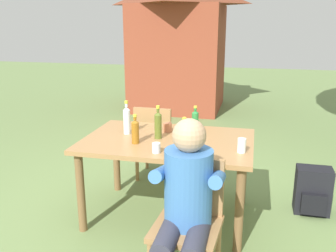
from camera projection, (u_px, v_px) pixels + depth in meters
name	position (u px, v px, depth m)	size (l,w,h in m)	color
ground_plane	(168.00, 215.00, 3.46)	(24.00, 24.00, 0.00)	#6B844C
dining_table	(168.00, 149.00, 3.27)	(1.49, 1.00, 0.76)	#A37547
chair_near_right	(189.00, 215.00, 2.50)	(0.47, 0.47, 0.87)	#A37547
chair_far_left	(155.00, 139.00, 4.14)	(0.44, 0.44, 0.87)	#A37547
person_in_white_shirt	(186.00, 200.00, 2.35)	(0.47, 0.61, 1.18)	#3D70B2
bottle_clear	(127.00, 120.00, 3.37)	(0.06, 0.06, 0.31)	white
bottle_olive	(158.00, 124.00, 3.23)	(0.06, 0.06, 0.30)	#566623
bottle_amber	(135.00, 131.00, 3.10)	(0.06, 0.06, 0.25)	#996019
bottle_green	(195.00, 120.00, 3.48)	(0.06, 0.06, 0.24)	#287A38
bottle_blue	(184.00, 138.00, 2.85)	(0.06, 0.06, 0.30)	#2D56A3
cup_glass	(156.00, 148.00, 2.89)	(0.07, 0.07, 0.08)	silver
cup_white	(242.00, 145.00, 2.90)	(0.07, 0.07, 0.12)	white
cup_terracotta	(167.00, 127.00, 3.45)	(0.08, 0.08, 0.09)	#BC6B47
backpack_by_near_side	(313.00, 191.00, 3.46)	(0.32, 0.26, 0.45)	black
brick_kiosk	(179.00, 41.00, 7.47)	(2.03, 1.95, 2.65)	brown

